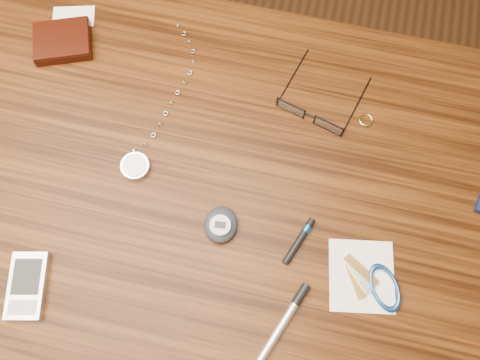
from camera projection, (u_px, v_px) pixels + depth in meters
The scene contains 11 objects.
ground at pixel (224, 258), 1.45m from camera, with size 3.80×3.80×0.00m, color #472814.
desk at pixel (213, 201), 0.84m from camera, with size 1.00×0.70×0.75m.
wallet_and_card at pixel (63, 41), 0.82m from camera, with size 0.12×0.15×0.02m.
eyeglasses at pixel (311, 114), 0.77m from camera, with size 0.15×0.15×0.03m.
gold_ring at pixel (366, 120), 0.78m from camera, with size 0.02×0.02×0.00m, color tan.
pocket_watch at pixel (138, 161), 0.75m from camera, with size 0.07×0.30×0.01m.
pda_phone at pixel (27, 285), 0.69m from camera, with size 0.07×0.11×0.01m.
pedometer at pixel (221, 225), 0.71m from camera, with size 0.06×0.06×0.02m.
notepad_keys at pixel (374, 282), 0.69m from camera, with size 0.13×0.12×0.01m.
silver_pen at pixel (283, 323), 0.67m from camera, with size 0.07×0.15×0.01m.
black_blue_pen at pixel (300, 239), 0.71m from camera, with size 0.04×0.08×0.01m.
Camera 1 is at (0.10, -0.21, 1.46)m, focal length 35.00 mm.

